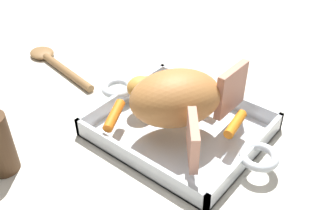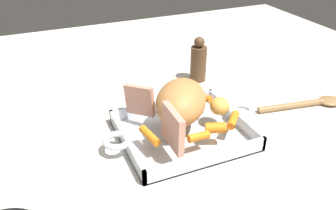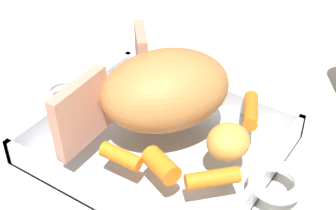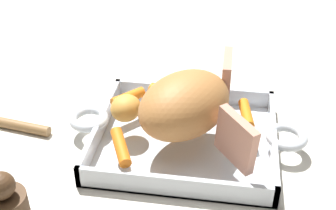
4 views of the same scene
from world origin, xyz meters
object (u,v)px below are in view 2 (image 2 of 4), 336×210
Objects in this scene: roast_slice_thick at (173,129)px; baby_carrot_southwest at (150,136)px; baby_carrot_center_right at (200,96)px; serving_spoon at (311,103)px; roasting_dish at (183,132)px; baby_carrot_long at (233,120)px; roast_slice_thin at (140,100)px; baby_carrot_northwest at (216,128)px; pepper_mill at (198,62)px; potato_halved at (219,105)px; baby_carrot_short at (200,136)px; pork_roast at (182,101)px.

roast_slice_thick is 0.06m from baby_carrot_southwest.
serving_spoon is (-0.29, 0.09, -0.04)m from baby_carrot_center_right.
serving_spoon is at bearing 178.37° from roasting_dish.
roast_slice_thin is at bearing -34.22° from baby_carrot_long.
baby_carrot_northwest reaches higher than serving_spoon.
pepper_mill is at bearing -132.88° from baby_carrot_southwest.
serving_spoon is (-0.28, 0.02, -0.05)m from potato_halved.
roasting_dish is at bearing -54.06° from baby_carrot_northwest.
roast_slice_thick is (0.06, 0.07, 0.07)m from roasting_dish.
roast_slice_thin is at bearing -98.20° from baby_carrot_southwest.
baby_carrot_southwest is (0.02, 0.10, -0.03)m from roast_slice_thin.
potato_halved reaches higher than baby_carrot_southwest.
roast_slice_thin reaches higher than baby_carrot_short.
potato_halved is at bearing -174.53° from serving_spoon.
baby_carrot_center_right is 0.15m from baby_carrot_northwest.
pork_roast is 0.10m from baby_carrot_short.
roast_slice_thin is 1.11× the size of baby_carrot_southwest.
baby_carrot_short is at bearing 13.41° from baby_carrot_northwest.
roasting_dish is at bearing 136.59° from roast_slice_thin.
roast_slice_thin is at bearing -61.57° from baby_carrot_short.
baby_carrot_long is at bearing -163.49° from baby_carrot_northwest.
baby_carrot_northwest is at bearing 125.94° from roasting_dish.
pork_roast is 0.11m from baby_carrot_southwest.
roast_slice_thick is 0.21m from baby_carrot_center_right.
pepper_mill is at bearing -123.85° from roasting_dish.
pork_roast is 2.66× the size of baby_carrot_long.
roast_slice_thick is 0.61× the size of pepper_mill.
pepper_mill reaches higher than baby_carrot_northwest.
baby_carrot_short is 0.20× the size of serving_spoon.
roasting_dish is 0.10m from baby_carrot_southwest.
roasting_dish is 6.37× the size of baby_carrot_long.
baby_carrot_short is at bearing 89.72° from pork_roast.
pork_roast is at bearing 55.08° from pepper_mill.
pepper_mill is (-0.07, -0.30, 0.01)m from baby_carrot_long.
potato_halved is (-0.19, -0.04, 0.01)m from baby_carrot_southwest.
roasting_dish is at bearing 56.15° from pepper_mill.
baby_carrot_short reaches higher than baby_carrot_southwest.
roast_slice_thin is at bearing -36.31° from pork_roast.
baby_carrot_northwest is at bearing 75.83° from baby_carrot_center_right.
roasting_dish is 0.07m from pork_roast.
roast_slice_thick is 0.44m from serving_spoon.
pepper_mill is (-0.07, -0.25, 0.00)m from potato_halved.
pork_roast is 0.09m from potato_halved.
baby_carrot_center_right is at bearing -117.49° from baby_carrot_short.
pepper_mill is at bearing -125.04° from roast_slice_thick.
roast_slice_thin is 0.11m from baby_carrot_southwest.
serving_spoon is (-0.45, 0.08, -0.07)m from roast_slice_thin.
baby_carrot_center_right is (-0.08, -0.15, 0.00)m from baby_carrot_short.
baby_carrot_long is at bearing 145.78° from roast_slice_thin.
potato_halved reaches higher than baby_carrot_short.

